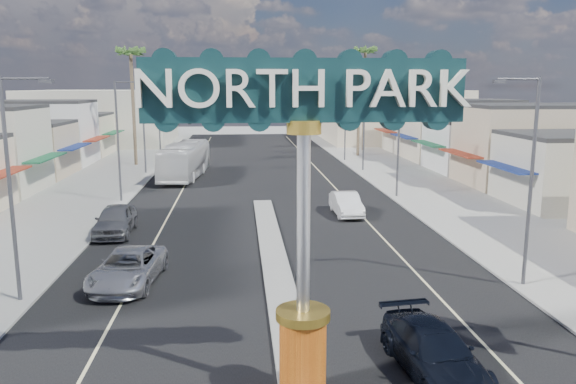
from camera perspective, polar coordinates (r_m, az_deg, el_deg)
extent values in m
plane|color=gray|center=(43.24, -2.68, -0.79)|extent=(160.00, 160.00, 0.00)
cube|color=black|center=(43.24, -2.68, -0.78)|extent=(20.00, 120.00, 0.01)
cube|color=gray|center=(27.74, -1.32, -7.21)|extent=(1.30, 30.00, 0.16)
cube|color=gray|center=(44.93, -20.82, -0.97)|extent=(8.00, 120.00, 0.12)
cube|color=gray|center=(45.95, 15.04, -0.39)|extent=(8.00, 120.00, 0.12)
cube|color=beige|center=(59.95, -26.91, 4.18)|extent=(12.00, 42.00, 6.00)
cube|color=#B7B29E|center=(61.26, 19.88, 4.82)|extent=(12.00, 42.00, 6.00)
cube|color=#B7B29E|center=(89.80, -18.21, 7.24)|extent=(20.00, 20.00, 8.00)
cube|color=beige|center=(90.61, 10.26, 7.63)|extent=(20.00, 20.00, 8.00)
cylinder|color=#B9440E|center=(16.21, 1.50, -16.30)|extent=(1.30, 1.30, 2.20)
cylinder|color=gold|center=(15.69, 1.53, -12.31)|extent=(1.50, 1.50, 0.25)
cylinder|color=#B7B7BC|center=(14.88, 1.58, -3.33)|extent=(0.36, 0.36, 4.80)
cylinder|color=gold|center=(14.48, 1.63, 6.61)|extent=(0.90, 0.90, 0.35)
cube|color=#0E2B2D|center=(14.44, 1.65, 10.27)|extent=(8.20, 0.50, 1.60)
cylinder|color=#47474C|center=(57.39, -14.37, 4.77)|extent=(0.18, 0.18, 6.00)
cylinder|color=#47474C|center=(56.82, -12.00, 7.75)|extent=(5.00, 0.12, 0.12)
cube|color=black|center=(56.64, -9.95, 7.30)|extent=(0.32, 0.32, 1.00)
sphere|color=red|center=(56.45, -9.98, 7.62)|extent=(0.22, 0.22, 0.22)
cylinder|color=#47474C|center=(58.02, 7.68, 5.07)|extent=(0.18, 0.18, 6.00)
cylinder|color=#47474C|center=(57.32, 5.29, 7.96)|extent=(5.00, 0.12, 0.12)
cube|color=black|center=(57.02, 3.29, 7.47)|extent=(0.32, 0.32, 1.00)
sphere|color=red|center=(56.83, 3.32, 7.78)|extent=(0.22, 0.22, 0.22)
cylinder|color=#47474C|center=(24.42, -26.37, -0.12)|extent=(0.16, 0.16, 9.00)
cylinder|color=#47474C|center=(23.75, -25.21, 10.39)|extent=(1.80, 0.10, 0.10)
cube|color=#47474C|center=(23.49, -23.33, 10.30)|extent=(0.50, 0.22, 0.15)
cylinder|color=#47474C|center=(43.47, -16.88, 4.82)|extent=(0.16, 0.16, 9.00)
cylinder|color=#47474C|center=(43.10, -16.01, 10.69)|extent=(1.80, 0.10, 0.10)
cube|color=#47474C|center=(42.96, -14.94, 10.61)|extent=(0.50, 0.22, 0.15)
cylinder|color=#47474C|center=(65.09, -12.95, 6.82)|extent=(0.16, 0.16, 9.00)
cylinder|color=#47474C|center=(64.84, -12.32, 10.73)|extent=(1.80, 0.10, 0.10)
cube|color=#47474C|center=(64.75, -11.60, 10.67)|extent=(0.50, 0.22, 0.15)
cylinder|color=#47474C|center=(25.82, 23.45, 0.64)|extent=(0.16, 0.16, 9.00)
cylinder|color=#47474C|center=(25.07, 22.37, 10.57)|extent=(1.80, 0.10, 0.10)
cube|color=#47474C|center=(24.71, 20.68, 10.46)|extent=(0.50, 0.22, 0.15)
cylinder|color=#47474C|center=(44.27, 11.17, 5.18)|extent=(0.16, 0.16, 9.00)
cylinder|color=#47474C|center=(43.84, 10.23, 10.92)|extent=(1.80, 0.10, 0.10)
cube|color=#47474C|center=(43.64, 9.19, 10.82)|extent=(0.50, 0.22, 0.15)
cylinder|color=#47474C|center=(65.63, 5.84, 7.07)|extent=(0.16, 0.16, 9.00)
cylinder|color=#47474C|center=(65.34, 5.13, 10.93)|extent=(1.80, 0.10, 0.10)
cube|color=#47474C|center=(65.20, 4.42, 10.85)|extent=(0.50, 0.22, 0.15)
cylinder|color=brown|center=(63.42, -15.43, 7.97)|extent=(0.36, 0.36, 12.00)
cylinder|color=brown|center=(69.97, 7.19, 8.08)|extent=(0.36, 0.36, 11.00)
cylinder|color=brown|center=(76.22, 7.75, 9.03)|extent=(0.36, 0.36, 13.00)
imported|color=#B3B3B8|center=(25.86, -15.94, -7.41)|extent=(3.08, 5.69, 1.52)
imported|color=black|center=(18.19, 14.59, -15.36)|extent=(2.59, 5.21, 1.46)
imported|color=slate|center=(34.55, -17.13, -2.73)|extent=(2.15, 5.14, 1.74)
imported|color=white|center=(38.22, 5.93, -1.21)|extent=(1.71, 4.65, 1.52)
imported|color=silver|center=(54.28, -10.42, 3.19)|extent=(4.06, 12.24, 3.35)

